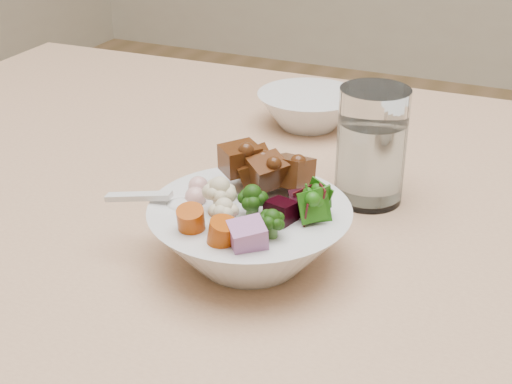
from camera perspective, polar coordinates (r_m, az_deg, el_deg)
dining_table at (r=0.78m, az=15.94°, el=-10.45°), size 1.78×1.03×0.82m
food_bowl at (r=0.68m, az=-0.34°, el=-3.07°), size 0.19×0.19×0.10m
soup_spoon at (r=0.68m, az=-6.75°, el=-0.95°), size 0.10×0.04×0.02m
water_glass at (r=0.79m, az=9.18°, el=3.31°), size 0.08×0.08×0.13m
side_bowl at (r=1.01m, az=4.22°, el=6.56°), size 0.14×0.14×0.05m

